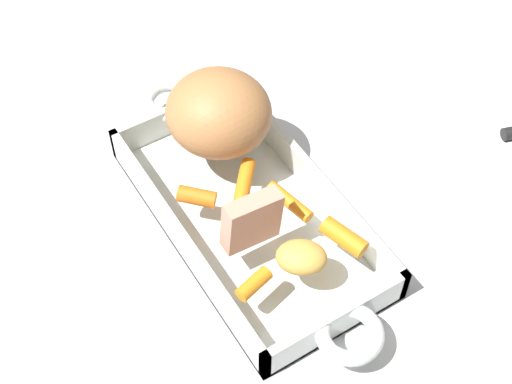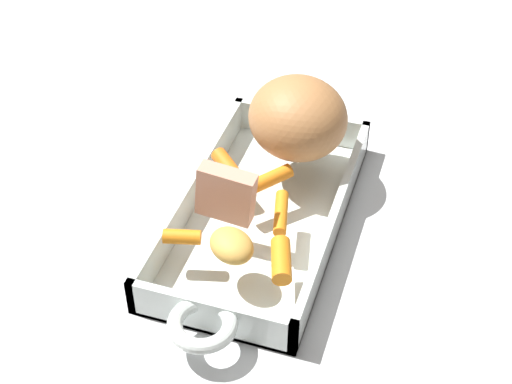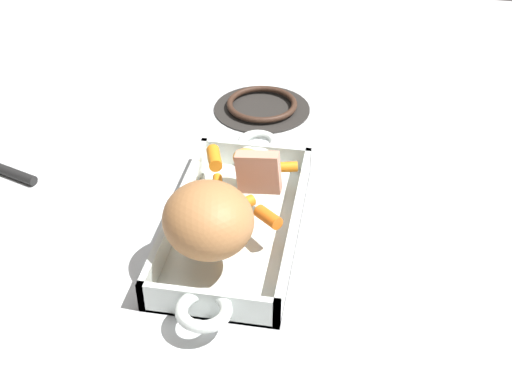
% 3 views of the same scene
% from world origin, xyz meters
% --- Properties ---
extents(ground_plane, '(2.18, 2.18, 0.00)m').
position_xyz_m(ground_plane, '(0.00, 0.00, 0.00)').
color(ground_plane, silver).
extents(roasting_dish, '(0.48, 0.19, 0.05)m').
position_xyz_m(roasting_dish, '(0.00, 0.00, 0.02)').
color(roasting_dish, silver).
rests_on(roasting_dish, ground_plane).
extents(pork_roast, '(0.18, 0.18, 0.10)m').
position_xyz_m(pork_roast, '(0.09, -0.02, 0.10)').
color(pork_roast, '#AA7141').
rests_on(pork_roast, roasting_dish).
extents(roast_slice_outer, '(0.02, 0.07, 0.07)m').
position_xyz_m(roast_slice_outer, '(-0.05, 0.03, 0.08)').
color(roast_slice_outer, tan).
rests_on(roast_slice_outer, roasting_dish).
extents(baby_carrot_northeast, '(0.07, 0.06, 0.02)m').
position_xyz_m(baby_carrot_northeast, '(0.01, 0.00, 0.06)').
color(baby_carrot_northeast, orange).
rests_on(baby_carrot_northeast, roasting_dish).
extents(baby_carrot_center_right, '(0.03, 0.04, 0.02)m').
position_xyz_m(baby_carrot_center_right, '(-0.11, 0.06, 0.06)').
color(baby_carrot_center_right, orange).
rests_on(baby_carrot_center_right, roasting_dish).
extents(baby_carrot_long, '(0.06, 0.04, 0.02)m').
position_xyz_m(baby_carrot_long, '(-0.11, -0.06, 0.06)').
color(baby_carrot_long, orange).
rests_on(baby_carrot_long, roasting_dish).
extents(baby_carrot_southwest, '(0.05, 0.05, 0.02)m').
position_xyz_m(baby_carrot_southwest, '(0.03, 0.05, 0.06)').
color(baby_carrot_southwest, orange).
rests_on(baby_carrot_southwest, roasting_dish).
extents(baby_carrot_short, '(0.06, 0.03, 0.02)m').
position_xyz_m(baby_carrot_short, '(-0.03, -0.03, 0.06)').
color(baby_carrot_short, orange).
rests_on(baby_carrot_short, roasting_dish).
extents(potato_whole, '(0.07, 0.07, 0.03)m').
position_xyz_m(potato_whole, '(-0.11, -0.00, 0.06)').
color(potato_whole, gold).
rests_on(potato_whole, roasting_dish).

